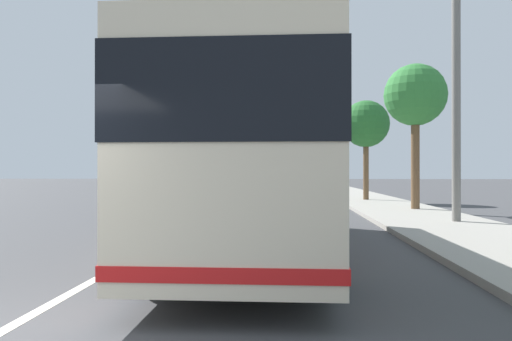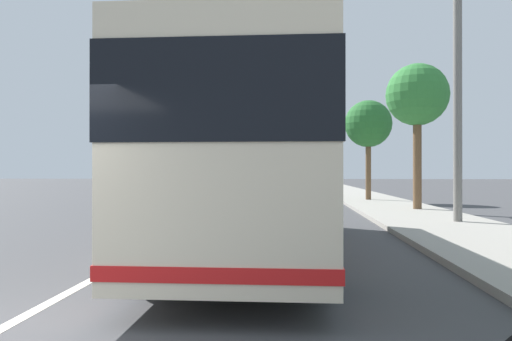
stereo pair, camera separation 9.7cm
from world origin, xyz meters
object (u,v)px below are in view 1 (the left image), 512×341
at_px(car_far_distant, 221,184).
at_px(roadside_tree_far_block, 366,125).
at_px(roadside_tree_mid_block, 415,97).
at_px(car_oncoming, 272,187).
at_px(coach_bus, 256,157).
at_px(utility_pole, 456,105).

xyz_separation_m(car_far_distant, roadside_tree_far_block, (-10.92, -9.44, 3.48)).
distance_m(car_far_distant, roadside_tree_mid_block, 20.62).
height_order(car_oncoming, roadside_tree_far_block, roadside_tree_far_block).
bearing_deg(roadside_tree_mid_block, car_oncoming, 33.30).
bearing_deg(coach_bus, utility_pole, -48.79).
height_order(coach_bus, roadside_tree_far_block, roadside_tree_far_block).
height_order(coach_bus, utility_pole, utility_pole).
bearing_deg(roadside_tree_far_block, utility_pole, -175.69).
xyz_separation_m(roadside_tree_far_block, utility_pole, (-11.37, -0.86, -0.55)).
bearing_deg(car_far_distant, roadside_tree_mid_block, 32.16).
height_order(coach_bus, car_oncoming, coach_bus).
bearing_deg(utility_pole, roadside_tree_mid_block, -0.80).
bearing_deg(car_oncoming, roadside_tree_mid_block, -146.00).
distance_m(coach_bus, car_oncoming, 19.28).
bearing_deg(utility_pole, roadside_tree_far_block, 4.31).
bearing_deg(roadside_tree_far_block, roadside_tree_mid_block, -171.86).
distance_m(car_far_distant, roadside_tree_far_block, 14.84).
bearing_deg(car_oncoming, roadside_tree_far_block, -117.80).
relative_size(roadside_tree_mid_block, roadside_tree_far_block, 1.09).
relative_size(car_far_distant, utility_pole, 0.61).
height_order(car_far_distant, roadside_tree_far_block, roadside_tree_far_block).
xyz_separation_m(car_oncoming, roadside_tree_far_block, (-2.81, -5.17, 3.47)).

